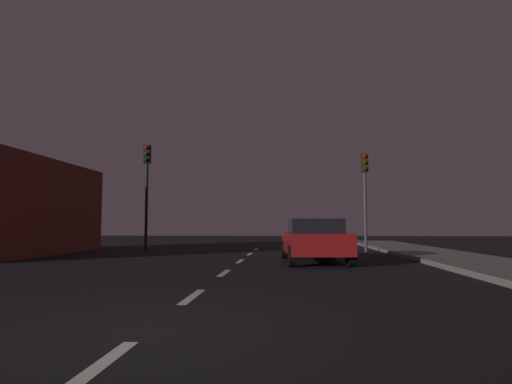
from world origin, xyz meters
TOP-DOWN VIEW (x-y plane):
  - ground_plane at (0.00, 7.00)m, footprint 80.00×80.00m
  - lane_stripe_nearest at (0.00, -1.20)m, footprint 0.16×1.60m
  - lane_stripe_second at (0.00, 2.60)m, footprint 0.16×1.60m
  - lane_stripe_third at (0.00, 6.40)m, footprint 0.16×1.60m
  - lane_stripe_fourth at (0.00, 10.20)m, footprint 0.16×1.60m
  - lane_stripe_fifth at (0.00, 14.00)m, footprint 0.16×1.60m
  - lane_stripe_sixth at (0.00, 17.80)m, footprint 0.16×1.60m
  - traffic_signal_left at (-5.21, 15.88)m, footprint 0.32×0.38m
  - traffic_signal_right at (5.27, 15.87)m, footprint 0.32×0.38m
  - car_stopped_ahead at (2.53, 9.94)m, footprint 2.27×4.62m
  - storefront_left at (-10.26, 12.88)m, footprint 4.52×8.64m

SIDE VIEW (x-z plane):
  - ground_plane at x=0.00m, z-range 0.00..0.00m
  - lane_stripe_nearest at x=0.00m, z-range 0.00..0.01m
  - lane_stripe_second at x=0.00m, z-range 0.00..0.01m
  - lane_stripe_third at x=0.00m, z-range 0.00..0.01m
  - lane_stripe_fourth at x=0.00m, z-range 0.00..0.01m
  - lane_stripe_fifth at x=0.00m, z-range 0.00..0.01m
  - lane_stripe_sixth at x=0.00m, z-range 0.00..0.01m
  - car_stopped_ahead at x=2.53m, z-range 0.03..1.48m
  - storefront_left at x=-10.26m, z-range 0.00..3.98m
  - traffic_signal_right at x=5.27m, z-range 0.94..5.57m
  - traffic_signal_left at x=-5.21m, z-range 1.02..6.18m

